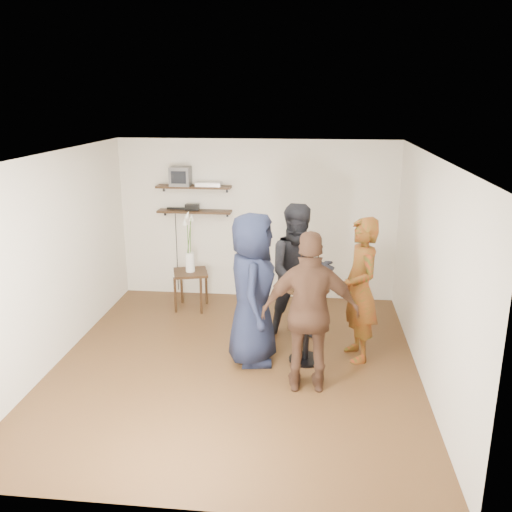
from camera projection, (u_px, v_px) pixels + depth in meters
The scene contains 18 objects.
room at pixel (234, 266), 6.42m from camera, with size 4.58×5.08×2.68m.
shelf_upper at pixel (194, 187), 8.63m from camera, with size 1.20×0.25×0.04m, color black.
shelf_lower at pixel (195, 211), 8.75m from camera, with size 1.20×0.25×0.04m, color black.
crt_monitor at pixel (181, 176), 8.61m from camera, with size 0.32×0.30×0.30m, color #59595B.
dvd_deck at pixel (209, 184), 8.60m from camera, with size 0.40×0.24×0.06m, color silver.
radio at pixel (192, 207), 8.73m from camera, with size 0.22×0.10×0.10m, color black.
power_strip at pixel (176, 208), 8.82m from camera, with size 0.30×0.05×0.03m, color black.
side_table at pixel (191, 278), 8.48m from camera, with size 0.63×0.63×0.61m.
vase_lilies at pixel (190, 252), 8.36m from camera, with size 0.19×0.20×0.99m.
drinks_table at pixel (307, 314), 6.72m from camera, with size 0.55×0.55×1.00m.
wine_glass_fl at pixel (303, 276), 6.57m from camera, with size 0.07×0.07×0.20m.
wine_glass_fr at pixel (312, 277), 6.54m from camera, with size 0.07×0.07×0.21m.
wine_glass_bl at pixel (307, 274), 6.66m from camera, with size 0.07×0.07×0.21m.
wine_glass_br at pixel (311, 275), 6.60m from camera, with size 0.07×0.07×0.21m.
person_plaid at pixel (360, 290), 6.74m from camera, with size 0.67×0.44×1.84m, color red.
person_dark at pixel (300, 273), 7.29m from camera, with size 0.92×0.72×1.90m, color black.
person_navy at pixel (252, 289), 6.65m from camera, with size 0.94×0.61×1.92m, color #151B31.
person_brown at pixel (310, 313), 6.00m from camera, with size 1.09×0.45×1.86m, color #482D1F.
Camera 1 is at (0.92, -6.06, 3.24)m, focal length 38.00 mm.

